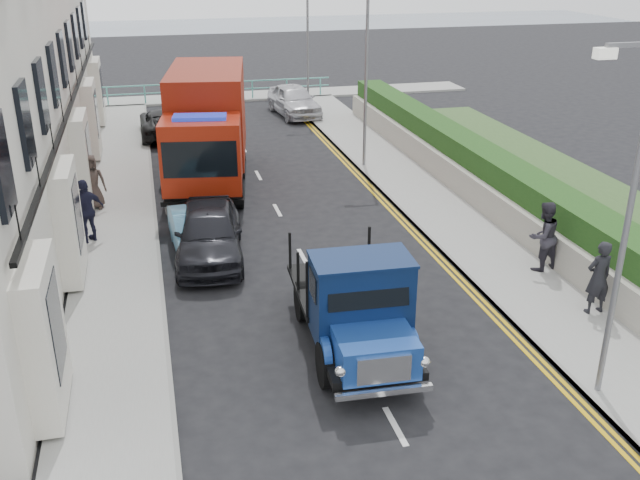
{
  "coord_description": "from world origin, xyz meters",
  "views": [
    {
      "loc": [
        -4.02,
        -12.36,
        8.48
      ],
      "look_at": [
        -0.01,
        3.91,
        1.4
      ],
      "focal_mm": 40.0,
      "sensor_mm": 36.0,
      "label": 1
    }
  ],
  "objects": [
    {
      "name": "lamp_far",
      "position": [
        4.18,
        24.0,
        4.0
      ],
      "size": [
        1.23,
        0.18,
        7.0
      ],
      "color": "slate",
      "rests_on": "ground"
    },
    {
      "name": "pedestrian_west_far",
      "position": [
        -6.0,
        11.39,
        1.05
      ],
      "size": [
        0.92,
        0.61,
        1.85
      ],
      "primitive_type": "imported",
      "rotation": [
        0.0,
        0.0,
        0.02
      ],
      "color": "#3C312B",
      "rests_on": "pavement_west"
    },
    {
      "name": "pedestrian_east_near",
      "position": [
        6.1,
        0.91,
        1.05
      ],
      "size": [
        0.7,
        0.49,
        1.86
      ],
      "primitive_type": "imported",
      "rotation": [
        0.0,
        0.0,
        3.2
      ],
      "color": "black",
      "rests_on": "pavement_east"
    },
    {
      "name": "seafront_car_right",
      "position": [
        3.5,
        23.81,
        0.79
      ],
      "size": [
        2.37,
        4.82,
        1.58
      ],
      "primitive_type": "imported",
      "rotation": [
        0.0,
        0.0,
        0.11
      ],
      "color": "silver",
      "rests_on": "ground"
    },
    {
      "name": "pedestrian_west_near",
      "position": [
        -6.0,
        8.44,
        1.08
      ],
      "size": [
        1.19,
        1.04,
        1.93
      ],
      "primitive_type": "imported",
      "rotation": [
        0.0,
        0.0,
        3.77
      ],
      "color": "black",
      "rests_on": "pavement_west"
    },
    {
      "name": "promenade",
      "position": [
        0.0,
        29.0,
        0.06
      ],
      "size": [
        30.0,
        2.5,
        0.12
      ],
      "primitive_type": "cube",
      "color": "gray",
      "rests_on": "ground"
    },
    {
      "name": "parked_car_rear",
      "position": [
        -2.91,
        12.0,
        0.61
      ],
      "size": [
        1.78,
        4.26,
        1.23
      ],
      "primitive_type": "imported",
      "rotation": [
        0.0,
        0.0,
        0.01
      ],
      "color": "#B8B9BD",
      "rests_on": "ground"
    },
    {
      "name": "seafront_car_left",
      "position": [
        -3.27,
        21.02,
        0.64
      ],
      "size": [
        2.14,
        4.61,
        1.28
      ],
      "primitive_type": "imported",
      "rotation": [
        0.0,
        0.0,
        3.15
      ],
      "color": "black",
      "rests_on": "ground"
    },
    {
      "name": "pedestrian_east_far",
      "position": [
        6.1,
        3.44,
        1.09
      ],
      "size": [
        1.09,
        0.94,
        1.94
      ],
      "primitive_type": "imported",
      "rotation": [
        0.0,
        0.0,
        3.38
      ],
      "color": "#2D2A34",
      "rests_on": "pavement_east"
    },
    {
      "name": "bedford_lorry",
      "position": [
        -0.01,
        0.45,
        1.13
      ],
      "size": [
        2.29,
        5.28,
        2.45
      ],
      "rotation": [
        0.0,
        0.0,
        -0.05
      ],
      "color": "black",
      "rests_on": "ground"
    },
    {
      "name": "ground",
      "position": [
        0.0,
        0.0,
        0.0
      ],
      "size": [
        120.0,
        120.0,
        0.0
      ],
      "primitive_type": "plane",
      "color": "black",
      "rests_on": "ground"
    },
    {
      "name": "garden_east",
      "position": [
        7.21,
        9.0,
        0.9
      ],
      "size": [
        1.45,
        28.0,
        1.75
      ],
      "color": "#B2AD9E",
      "rests_on": "ground"
    },
    {
      "name": "pavement_west",
      "position": [
        -5.2,
        9.0,
        0.06
      ],
      "size": [
        2.4,
        38.0,
        0.12
      ],
      "primitive_type": "cube",
      "color": "gray",
      "rests_on": "ground"
    },
    {
      "name": "red_lorry",
      "position": [
        -1.87,
        13.81,
        2.17
      ],
      "size": [
        3.8,
        8.1,
        4.08
      ],
      "rotation": [
        0.0,
        0.0,
        -0.16
      ],
      "color": "black",
      "rests_on": "ground"
    },
    {
      "name": "parked_car_front",
      "position": [
        -2.6,
        6.61,
        0.79
      ],
      "size": [
        2.33,
        4.78,
        1.57
      ],
      "primitive_type": "imported",
      "rotation": [
        0.0,
        0.0,
        -0.1
      ],
      "color": "black",
      "rests_on": "ground"
    },
    {
      "name": "seafront_railing",
      "position": [
        0.0,
        28.2,
        0.58
      ],
      "size": [
        13.0,
        0.08,
        1.11
      ],
      "color": "#59B2A5",
      "rests_on": "ground"
    },
    {
      "name": "lamp_mid",
      "position": [
        4.18,
        14.0,
        4.0
      ],
      "size": [
        1.23,
        0.18,
        7.0
      ],
      "color": "slate",
      "rests_on": "ground"
    },
    {
      "name": "parked_car_mid",
      "position": [
        -2.91,
        7.0,
        0.63
      ],
      "size": [
        1.57,
        3.92,
        1.27
      ],
      "primitive_type": "imported",
      "rotation": [
        0.0,
        0.0,
        0.06
      ],
      "color": "#5EA1CA",
      "rests_on": "ground"
    },
    {
      "name": "sea_plane",
      "position": [
        0.0,
        60.0,
        0.0
      ],
      "size": [
        120.0,
        120.0,
        0.0
      ],
      "primitive_type": "plane",
      "color": "slate",
      "rests_on": "ground"
    },
    {
      "name": "lamp_near",
      "position": [
        4.18,
        -2.0,
        4.0
      ],
      "size": [
        1.23,
        0.18,
        7.0
      ],
      "color": "slate",
      "rests_on": "ground"
    },
    {
      "name": "pavement_east",
      "position": [
        5.3,
        9.0,
        0.06
      ],
      "size": [
        2.6,
        38.0,
        0.12
      ],
      "primitive_type": "cube",
      "color": "gray",
      "rests_on": "ground"
    }
  ]
}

